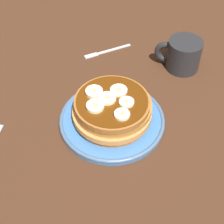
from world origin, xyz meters
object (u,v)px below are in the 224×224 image
Objects in this scene: plate at (112,120)px; banana_slice_1 at (126,103)px; banana_slice_5 at (94,92)px; banana_slice_4 at (122,115)px; pancake_stack at (113,110)px; banana_slice_0 at (107,99)px; banana_slice_3 at (95,106)px; fork at (105,51)px; banana_slice_2 at (119,91)px; coffee_mug at (182,54)px.

plate is 7.35× the size of banana_slice_1.
banana_slice_5 is at bearing -14.23° from plate.
banana_slice_5 is (6.86, -4.44, 0.12)cm from banana_slice_4.
pancake_stack is 3.21cm from banana_slice_0.
banana_slice_5 reaches higher than banana_slice_4.
banana_slice_5 is at bearing -70.19° from banana_slice_3.
fork is (5.21, -25.71, -6.77)cm from banana_slice_3.
banana_slice_3 is at bearing 55.39° from banana_slice_0.
banana_slice_1 is 6.13cm from banana_slice_3.
banana_slice_0 is 3.45cm from banana_slice_2.
banana_slice_3 is at bearing 101.45° from fork.
fork is (10.73, -26.45, -6.70)cm from banana_slice_4.
banana_slice_0 is at bearing -124.61° from banana_slice_3.
banana_slice_0 is 3.28cm from banana_slice_5.
pancake_stack is 1.51× the size of coffee_mug.
pancake_stack is at bearing -7.37° from banana_slice_1.
coffee_mug is at bearing -120.16° from banana_slice_2.
banana_slice_4 is 0.27× the size of coffee_mug.
pancake_stack is at bearing -135.62° from banana_slice_3.
banana_slice_4 is 27.21cm from coffee_mug.
coffee_mug reaches higher than pancake_stack.
banana_slice_2 is at bearing -117.76° from banana_slice_0.
plate is at bearing 77.12° from banana_slice_2.
fork is at bearing -71.11° from plate.
banana_slice_2 is at bearing -70.75° from banana_slice_4.
banana_slice_2 and banana_slice_4 have the same top height.
fork is (10.83, -23.29, -6.66)cm from banana_slice_1.
banana_slice_3 is (2.67, 2.68, 6.20)cm from plate.
plate is 7.49cm from banana_slice_5.
banana_slice_4 is 0.87× the size of banana_slice_5.
banana_slice_3 is (3.33, 5.55, 0.12)cm from banana_slice_2.
plate is 6.36× the size of banana_slice_0.
banana_slice_5 is 23.37cm from fork.
coffee_mug is (-8.97, -25.51, -3.04)cm from banana_slice_4.
coffee_mug is (-15.83, -21.07, -3.16)cm from banana_slice_5.
banana_slice_4 is at bearing 112.09° from fork.
banana_slice_2 is 22.88cm from fork.
fork is (8.54, -20.16, -6.65)cm from banana_slice_2.
banana_slice_0 is 25.85cm from coffee_mug.
plate is at bearing 165.77° from banana_slice_5.
banana_slice_4 is (-2.85, 3.42, 6.12)cm from plate.
coffee_mug is (-12.77, -22.27, -3.07)cm from banana_slice_0.
banana_slice_0 is at bearing 158.53° from banana_slice_5.
plate is 6.24cm from banana_slice_0.
banana_slice_0 is 3.03cm from banana_slice_3.
banana_slice_1 is 0.86× the size of banana_slice_3.
banana_slice_0 is 25.14cm from fork.
fork is at bearing -78.55° from banana_slice_3.
plate is 24.35cm from fork.
banana_slice_2 is 1.01× the size of banana_slice_5.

